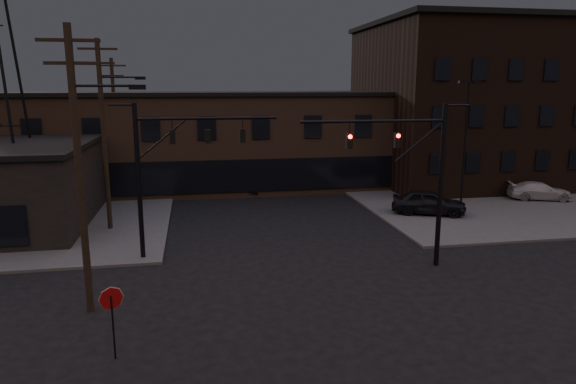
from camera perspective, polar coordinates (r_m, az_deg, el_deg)
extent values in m
plane|color=black|center=(20.84, 5.18, -13.30)|extent=(140.00, 140.00, 0.00)
cube|color=#474744|center=(49.28, 23.31, 0.54)|extent=(30.00, 30.00, 0.15)
cube|color=brown|center=(46.71, -3.97, 5.78)|extent=(40.00, 12.00, 8.00)
cube|color=black|center=(51.90, 21.49, 8.92)|extent=(22.00, 16.00, 14.00)
cylinder|color=black|center=(25.95, 16.60, 0.57)|extent=(0.24, 0.24, 8.00)
cylinder|color=black|center=(24.16, 9.55, 7.76)|extent=(7.00, 0.14, 0.14)
cube|color=#FF140C|center=(24.65, 12.04, 5.64)|extent=(0.28, 0.22, 0.70)
cube|color=#FF140C|center=(23.86, 6.83, 5.62)|extent=(0.28, 0.22, 0.70)
cylinder|color=black|center=(26.75, -16.24, 0.91)|extent=(0.24, 0.24, 8.00)
cylinder|color=black|center=(26.23, -8.95, 8.08)|extent=(7.00, 0.14, 0.14)
cube|color=black|center=(26.31, -12.72, 5.98)|extent=(0.28, 0.22, 0.70)
cube|color=black|center=(26.30, -8.89, 6.12)|extent=(0.28, 0.22, 0.70)
cube|color=black|center=(26.40, -5.07, 6.24)|extent=(0.28, 0.22, 0.70)
cylinder|color=black|center=(18.12, -18.84, -14.08)|extent=(0.06, 0.06, 2.20)
cylinder|color=maroon|center=(17.74, -19.05, -11.14)|extent=(0.72, 0.33, 0.76)
cylinder|color=black|center=(20.88, -22.16, 1.76)|extent=(0.28, 0.28, 11.00)
cube|color=black|center=(20.69, -23.24, 15.25)|extent=(2.20, 0.12, 0.12)
cube|color=black|center=(20.64, -23.06, 13.04)|extent=(1.80, 0.12, 0.12)
cube|color=black|center=(20.27, -16.39, 11.12)|extent=(0.60, 0.25, 0.18)
cylinder|color=black|center=(32.74, -19.77, 5.68)|extent=(0.28, 0.28, 11.50)
cube|color=black|center=(32.67, -20.41, 14.69)|extent=(2.20, 0.12, 0.12)
cube|color=black|center=(32.63, -20.31, 13.29)|extent=(1.80, 0.12, 0.12)
cube|color=black|center=(32.31, -16.09, 12.07)|extent=(0.60, 0.25, 0.18)
cylinder|color=black|center=(44.74, -18.60, 6.87)|extent=(0.28, 0.28, 11.00)
cube|color=black|center=(44.65, -19.02, 13.14)|extent=(2.20, 0.12, 0.12)
cube|color=black|center=(44.62, -18.95, 12.12)|extent=(1.80, 0.12, 0.12)
cylinder|color=black|center=(37.20, 19.03, 4.44)|extent=(0.14, 0.14, 9.00)
cube|color=black|center=(36.71, 18.81, 11.49)|extent=(0.50, 0.28, 0.18)
cube|color=black|center=(37.21, 20.19, 11.40)|extent=(0.50, 0.28, 0.18)
cylinder|color=black|center=(44.55, 22.66, 5.27)|extent=(0.14, 0.14, 9.00)
cube|color=black|center=(44.08, 22.58, 11.16)|extent=(0.50, 0.28, 0.18)
cube|color=black|center=(44.62, 23.67, 11.07)|extent=(0.50, 0.28, 0.18)
imported|color=black|center=(36.50, 15.37, -1.07)|extent=(5.33, 3.78, 1.69)
imported|color=#B7B7B9|center=(44.26, 26.16, 0.12)|extent=(5.01, 3.24, 1.35)
imported|color=black|center=(43.19, -4.31, 0.83)|extent=(1.94, 4.26, 1.35)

